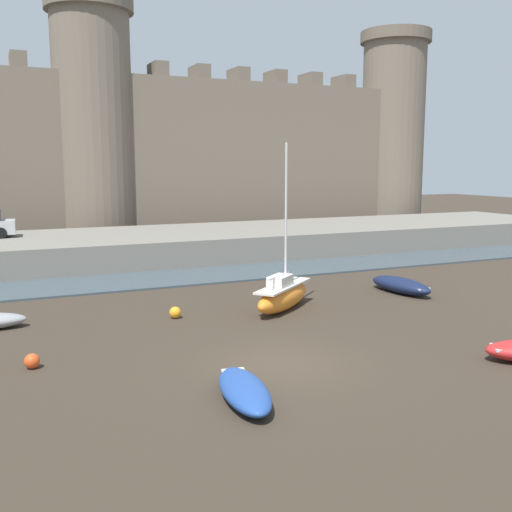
% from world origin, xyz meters
% --- Properties ---
extents(ground_plane, '(160.00, 160.00, 0.00)m').
position_xyz_m(ground_plane, '(0.00, 0.00, 0.00)').
color(ground_plane, '#382D23').
extents(water_channel, '(80.00, 4.50, 0.10)m').
position_xyz_m(water_channel, '(0.00, 14.32, 0.05)').
color(water_channel, '#3D4C56').
rests_on(water_channel, ground).
extents(quay_road, '(66.93, 10.00, 1.63)m').
position_xyz_m(quay_road, '(0.00, 21.57, 0.81)').
color(quay_road, slate).
rests_on(quay_road, ground).
extents(castle, '(61.35, 6.42, 20.91)m').
position_xyz_m(castle, '(-0.00, 31.45, 7.68)').
color(castle, '#706354').
rests_on(castle, ground).
extents(sailboat_midflat_left, '(4.01, 3.56, 6.75)m').
position_xyz_m(sailboat_midflat_left, '(3.07, 6.00, 0.63)').
color(sailboat_midflat_left, orange).
rests_on(sailboat_midflat_left, ground).
extents(rowboat_foreground_centre, '(1.63, 3.32, 0.56)m').
position_xyz_m(rowboat_foreground_centre, '(-2.16, -2.16, 0.30)').
color(rowboat_foreground_centre, '#234793').
rests_on(rowboat_foreground_centre, ground).
extents(rowboat_foreground_right, '(1.54, 3.70, 0.72)m').
position_xyz_m(rowboat_foreground_right, '(9.51, 6.65, 0.38)').
color(rowboat_foreground_right, '#141E3D').
rests_on(rowboat_foreground_right, ground).
extents(mooring_buoy_near_channel, '(0.45, 0.45, 0.45)m').
position_xyz_m(mooring_buoy_near_channel, '(-6.83, 2.63, 0.22)').
color(mooring_buoy_near_channel, '#E04C1E').
rests_on(mooring_buoy_near_channel, ground).
extents(mooring_buoy_near_shore, '(0.45, 0.45, 0.45)m').
position_xyz_m(mooring_buoy_near_shore, '(-1.35, 6.48, 0.23)').
color(mooring_buoy_near_shore, orange).
rests_on(mooring_buoy_near_shore, ground).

